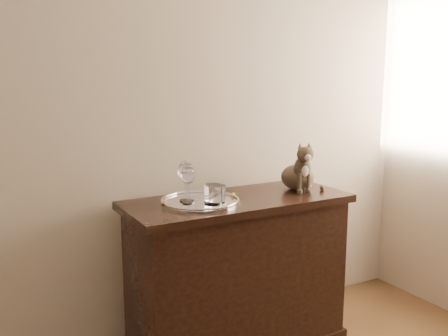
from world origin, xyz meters
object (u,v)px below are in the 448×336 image
at_px(tumbler_b, 213,194).
at_px(wine_glass_d, 189,184).
at_px(sideboard, 237,274).
at_px(cat, 298,165).
at_px(tray, 200,202).
at_px(wine_glass_a, 186,181).
at_px(wine_glass_c, 188,185).
at_px(tumbler_a, 218,194).

bearing_deg(tumbler_b, wine_glass_d, 125.69).
bearing_deg(sideboard, cat, 2.10).
bearing_deg(tumbler_b, tray, 106.03).
xyz_separation_m(wine_glass_a, tumbler_b, (0.09, -0.12, -0.05)).
xyz_separation_m(tumbler_b, cat, (0.59, 0.09, 0.08)).
relative_size(sideboard, cat, 4.31).
bearing_deg(cat, wine_glass_c, -162.73).
distance_m(tumbler_a, tumbler_b, 0.04).
height_order(wine_glass_c, cat, cat).
distance_m(wine_glass_d, cat, 0.67).
relative_size(wine_glass_a, wine_glass_c, 1.11).
bearing_deg(sideboard, wine_glass_d, 173.70).
distance_m(sideboard, wine_glass_a, 0.61).
bearing_deg(tumbler_a, wine_glass_d, 142.05).
xyz_separation_m(wine_glass_d, tumbler_a, (0.12, -0.09, -0.04)).
distance_m(sideboard, cat, 0.69).
bearing_deg(wine_glass_c, cat, 1.13).
bearing_deg(tray, wine_glass_d, 161.34).
height_order(wine_glass_d, tumbler_b, wine_glass_d).
xyz_separation_m(wine_glass_a, cat, (0.68, -0.03, 0.03)).
xyz_separation_m(wine_glass_c, tumbler_b, (0.10, -0.08, -0.04)).
bearing_deg(wine_glass_a, wine_glass_d, -48.75).
relative_size(sideboard, tumbler_b, 12.00).
xyz_separation_m(tray, wine_glass_a, (-0.06, 0.03, 0.11)).
distance_m(wine_glass_a, wine_glass_d, 0.02).
bearing_deg(wine_glass_c, sideboard, -0.23).
relative_size(wine_glass_c, cat, 0.67).
distance_m(sideboard, wine_glass_d, 0.59).
relative_size(sideboard, wine_glass_d, 6.84).
height_order(tray, wine_glass_d, wine_glass_d).
height_order(wine_glass_a, wine_glass_d, wine_glass_a).
relative_size(sideboard, wine_glass_c, 6.44).
xyz_separation_m(tray, tumbler_b, (0.03, -0.09, 0.05)).
distance_m(sideboard, tray, 0.48).
xyz_separation_m(wine_glass_a, wine_glass_c, (-0.01, -0.04, -0.01)).
xyz_separation_m(sideboard, tumbler_a, (-0.15, -0.06, 0.48)).
bearing_deg(sideboard, tumbler_a, -157.76).
bearing_deg(wine_glass_d, tray, -18.66).
distance_m(tray, wine_glass_a, 0.13).
bearing_deg(tray, sideboard, -3.18).
xyz_separation_m(wine_glass_d, cat, (0.67, -0.01, 0.04)).
xyz_separation_m(wine_glass_c, wine_glass_d, (0.02, 0.03, -0.01)).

